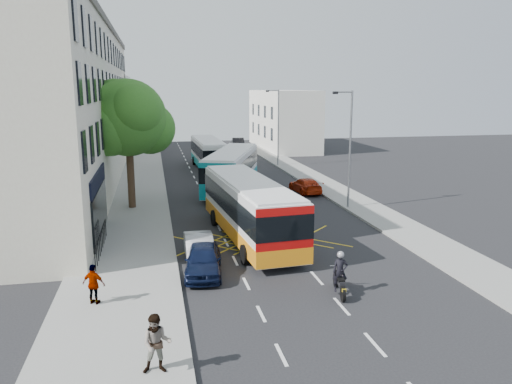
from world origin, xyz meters
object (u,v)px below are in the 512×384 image
bus_near (250,208)px  motorbike (340,274)px  parked_car_silver (199,248)px  bus_far (208,153)px  lamp_near (349,143)px  pedestrian_near (157,344)px  parked_car_blue (203,260)px  lamp_far (277,123)px  distant_car_grey (216,151)px  distant_car_dark (238,143)px  pedestrian_far (94,284)px  red_hatchback (305,185)px  bus_mid (232,170)px  street_tree (128,119)px  distant_car_silver (234,154)px

bus_near → motorbike: 8.67m
parked_car_silver → bus_far: bearing=83.0°
lamp_near → pedestrian_near: size_ratio=4.44×
parked_car_blue → pedestrian_near: pedestrian_near is taller
lamp_far → distant_car_grey: bearing=124.3°
distant_car_dark → pedestrian_near: pedestrian_near is taller
motorbike → distant_car_grey: bearing=99.1°
parked_car_silver → distant_car_grey: distant_car_grey is taller
motorbike → pedestrian_far: 9.72m
parked_car_blue → pedestrian_far: size_ratio=2.54×
parked_car_silver → red_hatchback: size_ratio=0.94×
lamp_far → parked_car_blue: size_ratio=1.99×
bus_mid → motorbike: bus_mid is taller
bus_mid → bus_near: bearing=-75.6°
lamp_near → red_hatchback: size_ratio=1.94×
bus_far → distant_car_dark: 18.35m
lamp_near → pedestrian_near: 22.98m
street_tree → parked_car_silver: (3.61, -11.48, -5.66)m
distant_car_grey → pedestrian_near: bearing=-96.5°
bus_near → distant_car_silver: 32.29m
street_tree → bus_far: street_tree is taller
pedestrian_near → bus_far: bearing=86.1°
distant_car_silver → pedestrian_near: size_ratio=2.08×
lamp_near → pedestrian_near: lamp_near is taller
motorbike → bus_mid: bearing=101.9°
lamp_near → parked_car_blue: (-11.10, -10.48, -3.93)m
street_tree → bus_mid: bearing=33.3°
lamp_near → parked_car_blue: bearing=-136.6°
parked_car_silver → distant_car_grey: 37.14m
parked_car_blue → distant_car_silver: 37.68m
bus_near → pedestrian_near: bearing=-116.8°
red_hatchback → street_tree: bearing=7.8°
lamp_near → pedestrian_far: lamp_near is taller
distant_car_silver → distant_car_dark: (2.32, 10.70, 0.11)m
lamp_far → red_hatchback: 14.67m
street_tree → distant_car_silver: street_tree is taller
parked_car_blue → lamp_near: bearing=50.2°
motorbike → pedestrian_near: bearing=-138.8°
lamp_near → bus_near: bearing=-145.4°
parked_car_silver → pedestrian_far: size_ratio=2.44×
motorbike → distant_car_grey: size_ratio=0.39×
street_tree → motorbike: street_tree is taller
bus_near → distant_car_silver: size_ratio=3.21×
parked_car_silver → distant_car_silver: size_ratio=1.03×
parked_car_blue → pedestrian_near: 8.25m
red_hatchback → pedestrian_near: size_ratio=2.29×
red_hatchback → bus_mid: bearing=-25.6°
parked_car_silver → pedestrian_far: 6.41m
bus_near → distant_car_silver: bearing=77.6°
bus_far → pedestrian_far: size_ratio=6.94×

